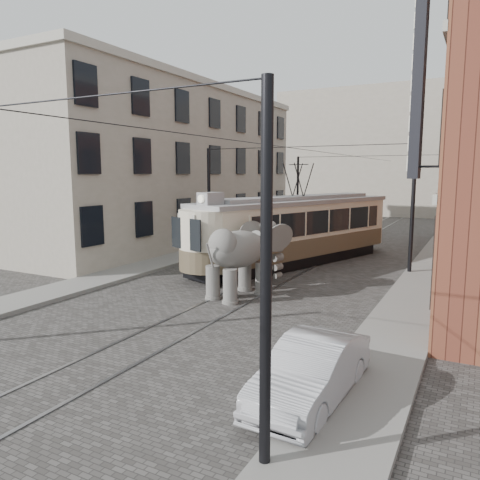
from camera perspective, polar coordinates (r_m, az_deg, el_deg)
The scene contains 10 objects.
ground at distance 18.54m, azimuth 1.34°, elevation -6.23°, with size 120.00×120.00×0.00m, color #494644.
tram_rails at distance 18.54m, azimuth 1.34°, elevation -6.20°, with size 1.54×80.00×0.02m, color slate, non-canonical shape.
sidewalk_right at distance 16.84m, azimuth 20.14°, elevation -7.98°, with size 2.00×60.00×0.15m, color slate.
sidewalk_left at distance 22.11m, azimuth -13.97°, elevation -3.91°, with size 2.00×60.00×0.15m, color slate.
stucco_building at distance 32.26m, azimuth -8.41°, elevation 8.80°, with size 7.00×24.00×10.00m, color gray.
distant_block at distance 56.70m, azimuth 19.93°, elevation 10.14°, with size 28.00×10.00×14.00m, color gray.
catenary at distance 22.67m, azimuth 6.54°, elevation 4.05°, with size 11.00×30.20×6.00m, color black, non-canonical shape.
tram at distance 23.66m, azimuth 7.14°, elevation 3.15°, with size 2.66×12.91×5.12m, color beige, non-canonical shape.
elephant at distance 17.35m, azimuth -0.26°, elevation -2.52°, with size 2.51×4.56×2.79m, color #5F5C57, non-canonical shape.
parked_car at distance 9.89m, azimuth 8.81°, elevation -15.68°, with size 1.37×3.89×1.28m, color #A1A0A5.
Camera 1 is at (7.96, -16.09, 4.63)m, focal length 34.51 mm.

